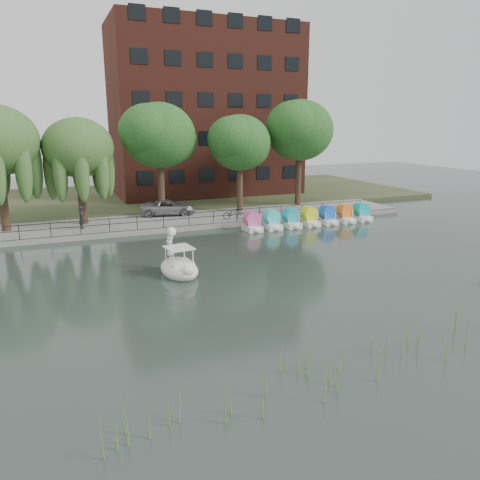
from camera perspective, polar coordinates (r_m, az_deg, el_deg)
ground_plane at (r=24.66m, az=2.45°, el=-5.14°), size 120.00×120.00×0.00m
promenade at (r=39.21m, az=-7.34°, el=2.33°), size 40.00×6.00×0.40m
kerb at (r=36.43m, az=-6.13°, el=1.46°), size 40.00×0.25×0.40m
land_strip at (r=52.66m, az=-11.33°, el=5.15°), size 60.00×22.00×0.36m
railing at (r=36.42m, az=-6.26°, el=2.97°), size 32.00×0.05×1.00m
apartment_building at (r=53.80m, az=-4.21°, el=15.38°), size 20.00×10.07×18.00m
willow_mid at (r=38.25m, az=-19.13°, el=10.53°), size 5.32×5.32×8.15m
broadleaf_center at (r=40.12m, az=-9.82°, el=12.38°), size 6.00×6.00×9.25m
broadleaf_right at (r=41.77m, az=-0.02°, el=11.72°), size 5.40×5.40×8.32m
broadleaf_far at (r=45.47m, az=7.29°, el=13.08°), size 6.30×6.30×9.71m
minivan at (r=40.75m, az=-8.76°, el=4.08°), size 3.42×5.74×1.50m
bicycle at (r=38.47m, az=-0.78°, el=3.28°), size 1.13×1.82×1.00m
pedestrian at (r=36.88m, az=-18.75°, el=2.83°), size 0.53×0.74×1.98m
swan_boat at (r=25.84m, az=-7.48°, el=-3.06°), size 2.22×3.17×2.51m
pedal_boat_row at (r=38.44m, az=8.46°, el=2.67°), size 11.35×1.70×1.40m
reed_bank at (r=18.18m, az=21.38°, el=-11.37°), size 24.00×2.40×1.20m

